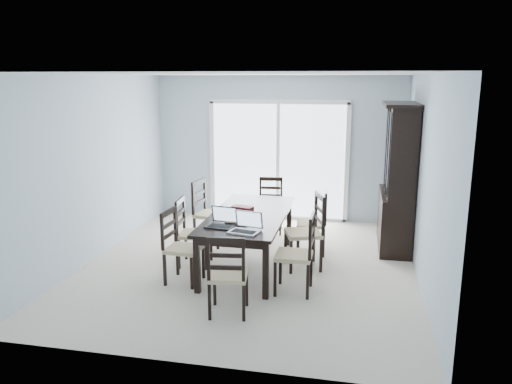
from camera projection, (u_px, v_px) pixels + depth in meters
The scene contains 24 objects.
floor at pixel (249, 266), 6.94m from camera, with size 5.00×5.00×0.00m, color beige.
ceiling at pixel (248, 74), 6.36m from camera, with size 5.00×5.00×0.00m, color white.
back_wall at pixel (278, 149), 9.04m from camera, with size 4.50×0.02×2.60m, color #ABBECC.
wall_left at pixel (95, 168), 7.09m from camera, with size 0.02×5.00×2.60m, color #ABBECC.
wall_right at pixel (425, 181), 6.21m from camera, with size 0.02×5.00×2.60m, color #ABBECC.
balcony at pixel (285, 207), 10.30m from camera, with size 4.50×2.00×0.10m, color gray.
railing at pixel (292, 170), 11.12m from camera, with size 4.50×0.06×1.10m, color #99999E.
dining_table at pixel (249, 219), 6.79m from camera, with size 1.00×2.20×0.75m.
china_hutch at pixel (398, 179), 7.50m from camera, with size 0.50×1.38×2.20m.
sliding_door at pixel (278, 160), 9.07m from camera, with size 2.52×0.05×2.18m.
chair_left_near at pixel (177, 238), 6.30m from camera, with size 0.45×0.44×1.08m.
chair_left_mid at pixel (188, 225), 6.87m from camera, with size 0.45×0.44×1.09m.
chair_left_far at pixel (206, 205), 7.77m from camera, with size 0.52×0.51×1.16m.
chair_right_near at pixel (302, 245), 5.95m from camera, with size 0.44×0.43×1.14m.
chair_right_mid at pixel (311, 223), 6.75m from camera, with size 0.59×0.58×1.20m.
chair_right_far at pixel (318, 215), 7.33m from camera, with size 0.46×0.45×1.11m.
chair_end_near at pixel (227, 267), 5.33m from camera, with size 0.46×0.47×1.08m.
chair_end_far at pixel (271, 199), 8.43m from camera, with size 0.44×0.45×1.05m.
laptop_dark at pixel (220, 223), 6.15m from camera, with size 0.38×0.29×0.24m.
laptop_silver at pixel (244, 228), 5.93m from camera, with size 0.39×0.31×0.24m.
book_stack at pixel (236, 221), 6.33m from camera, with size 0.28×0.22×0.04m.
cell_phone at pixel (235, 231), 5.99m from camera, with size 0.12×0.06×0.01m, color black.
game_box at pixel (243, 209), 6.89m from camera, with size 0.29×0.14×0.07m, color #4E140F.
hot_tub at pixel (261, 179), 10.40m from camera, with size 2.29×2.14×1.00m.
Camera 1 is at (1.41, -6.39, 2.55)m, focal length 35.00 mm.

